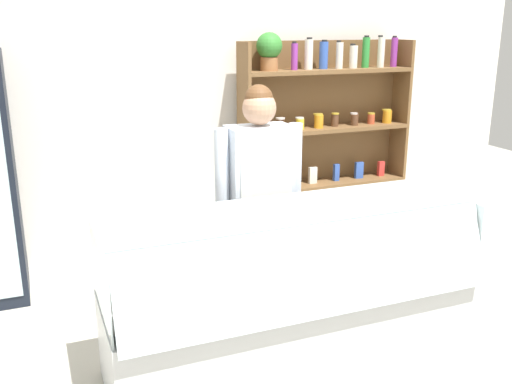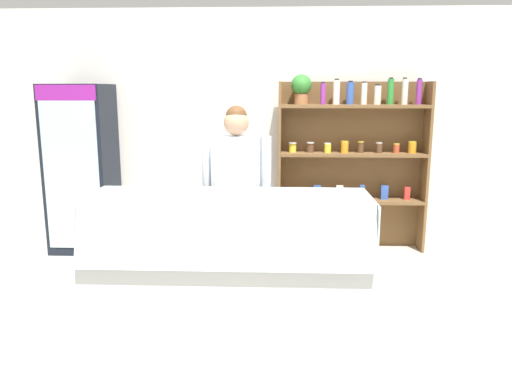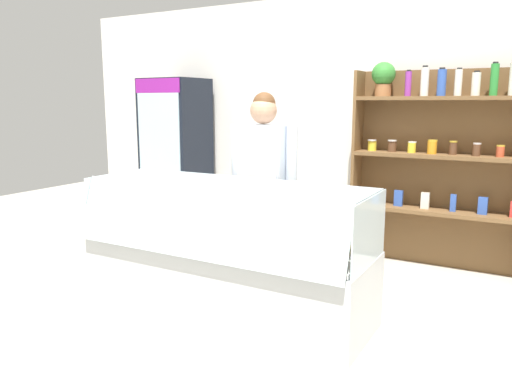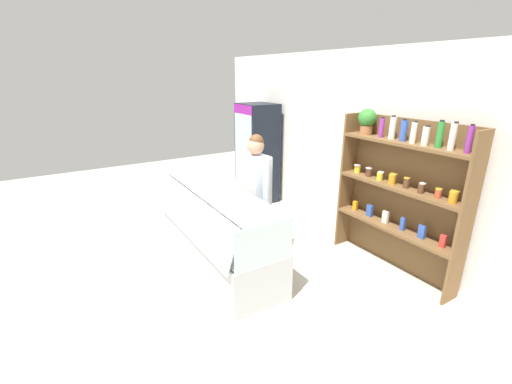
# 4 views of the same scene
# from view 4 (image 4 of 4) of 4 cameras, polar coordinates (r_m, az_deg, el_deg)

# --- Properties ---
(ground_plane) EXTENTS (12.00, 12.00, 0.00)m
(ground_plane) POSITION_cam_4_polar(r_m,az_deg,el_deg) (4.62, -4.94, -11.83)
(ground_plane) COLOR #B7B2A3
(back_wall) EXTENTS (6.80, 0.10, 2.70)m
(back_wall) POSITION_cam_4_polar(r_m,az_deg,el_deg) (5.31, 15.04, 7.39)
(back_wall) COLOR white
(back_wall) RESTS_ON ground
(drinks_fridge) EXTENTS (0.67, 0.62, 1.86)m
(drinks_fridge) POSITION_cam_4_polar(r_m,az_deg,el_deg) (6.54, 0.18, 6.40)
(drinks_fridge) COLOR black
(drinks_fridge) RESTS_ON ground
(shelving_unit) EXTENTS (1.65, 0.29, 1.96)m
(shelving_unit) POSITION_cam_4_polar(r_m,az_deg,el_deg) (4.46, 22.70, 1.09)
(shelving_unit) COLOR brown
(shelving_unit) RESTS_ON ground
(deli_display_case) EXTENTS (2.20, 0.78, 1.01)m
(deli_display_case) POSITION_cam_4_polar(r_m,az_deg,el_deg) (4.47, -6.38, -8.45)
(deli_display_case) COLOR silver
(deli_display_case) RESTS_ON ground
(shop_clerk) EXTENTS (0.61, 0.25, 1.67)m
(shop_clerk) POSITION_cam_4_polar(r_m,az_deg,el_deg) (4.43, -0.13, 0.89)
(shop_clerk) COLOR #4C4233
(shop_clerk) RESTS_ON ground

